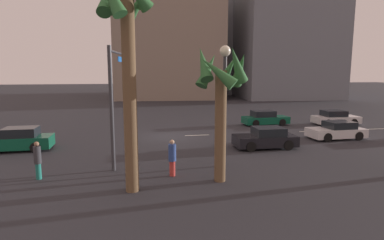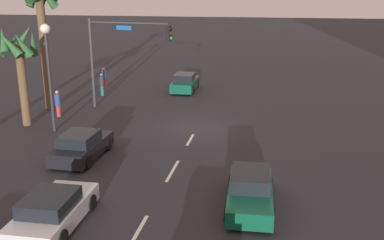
{
  "view_description": "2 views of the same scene",
  "coord_description": "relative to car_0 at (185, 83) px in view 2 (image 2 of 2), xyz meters",
  "views": [
    {
      "loc": [
        2.47,
        24.0,
        4.95
      ],
      "look_at": [
        -1.76,
        -0.06,
        1.22
      ],
      "focal_mm": 29.67,
      "sensor_mm": 36.0,
      "label": 1
    },
    {
      "loc": [
        -24.85,
        -4.29,
        8.1
      ],
      "look_at": [
        -2.06,
        -0.09,
        1.15
      ],
      "focal_mm": 40.9,
      "sensor_mm": 36.0,
      "label": 2
    }
  ],
  "objects": [
    {
      "name": "ground_plane",
      "position": [
        -9.95,
        -2.72,
        -0.67
      ],
      "size": [
        220.0,
        220.0,
        0.0
      ],
      "primitive_type": "plane",
      "color": "#28282D"
    },
    {
      "name": "lane_stripe_1",
      "position": [
        -22.03,
        -2.72,
        -0.66
      ],
      "size": [
        2.49,
        0.14,
        0.01
      ],
      "primitive_type": "cube",
      "color": "silver",
      "rests_on": "ground_plane"
    },
    {
      "name": "lane_stripe_2",
      "position": [
        -16.5,
        -2.72,
        -0.66
      ],
      "size": [
        2.5,
        0.14,
        0.01
      ],
      "primitive_type": "cube",
      "color": "silver",
      "rests_on": "ground_plane"
    },
    {
      "name": "lane_stripe_3",
      "position": [
        -12.08,
        -2.72,
        -0.66
      ],
      "size": [
        1.91,
        0.14,
        0.01
      ],
      "primitive_type": "cube",
      "color": "silver",
      "rests_on": "ground_plane"
    },
    {
      "name": "car_0",
      "position": [
        0.0,
        0.0,
        0.0
      ],
      "size": [
        4.19,
        1.94,
        1.46
      ],
      "color": "#0F5138",
      "rests_on": "ground_plane"
    },
    {
      "name": "car_1",
      "position": [
        -19.28,
        -6.44,
        -0.05
      ],
      "size": [
        4.29,
        1.92,
        1.35
      ],
      "color": "#0F5138",
      "rests_on": "ground_plane"
    },
    {
      "name": "car_2",
      "position": [
        -15.75,
        2.09,
        -0.04
      ],
      "size": [
        4.02,
        1.95,
        1.36
      ],
      "color": "black",
      "rests_on": "ground_plane"
    },
    {
      "name": "car_3",
      "position": [
        -22.1,
        0.32,
        -0.06
      ],
      "size": [
        4.12,
        1.99,
        1.3
      ],
      "color": "silver",
      "rests_on": "ground_plane"
    },
    {
      "name": "traffic_signal",
      "position": [
        -6.55,
        3.27,
        3.61
      ],
      "size": [
        1.11,
        6.07,
        6.21
      ],
      "color": "#38383D",
      "rests_on": "ground_plane"
    },
    {
      "name": "streetlamp",
      "position": [
        -11.94,
        5.53,
        3.71
      ],
      "size": [
        0.56,
        0.56,
        6.26
      ],
      "color": "#2D2D33",
      "rests_on": "ground_plane"
    },
    {
      "name": "pedestrian_0",
      "position": [
        -9.08,
        6.69,
        0.26
      ],
      "size": [
        0.42,
        0.42,
        1.77
      ],
      "color": "#BF3833",
      "rests_on": "ground_plane"
    },
    {
      "name": "pedestrian_1",
      "position": [
        -2.9,
        6.09,
        0.28
      ],
      "size": [
        0.36,
        0.36,
        1.78
      ],
      "color": "#1E7266",
      "rests_on": "ground_plane"
    },
    {
      "name": "pedestrian_2",
      "position": [
        -0.32,
        6.9,
        0.25
      ],
      "size": [
        0.49,
        0.49,
        1.75
      ],
      "color": "#BF3833",
      "rests_on": "ground_plane"
    },
    {
      "name": "palm_tree_1",
      "position": [
        -7.17,
        8.28,
        5.36
      ],
      "size": [
        2.38,
        2.61,
        8.79
      ],
      "color": "brown",
      "rests_on": "ground_plane"
    },
    {
      "name": "palm_tree_2",
      "position": [
        -11.16,
        7.81,
        3.65
      ],
      "size": [
        2.42,
        2.67,
        6.13
      ],
      "color": "brown",
      "rests_on": "ground_plane"
    }
  ]
}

